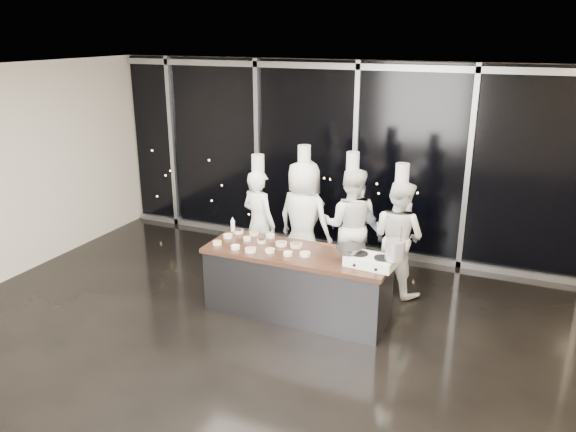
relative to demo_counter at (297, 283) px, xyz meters
name	(u,v)px	position (x,y,z in m)	size (l,w,h in m)	color
ground	(269,346)	(0.00, -0.90, -0.45)	(9.00, 9.00, 0.00)	black
room_shell	(281,167)	(0.18, -0.90, 1.79)	(9.02, 7.02, 3.21)	beige
window_wall	(356,160)	(0.00, 2.53, 1.14)	(8.90, 0.11, 3.20)	black
demo_counter	(297,283)	(0.00, 0.00, 0.00)	(2.46, 0.86, 0.90)	#3A393E
stove	(371,261)	(1.00, -0.07, 0.51)	(0.63, 0.43, 0.14)	white
frying_pan	(348,248)	(0.70, -0.03, 0.61)	(0.57, 0.35, 0.05)	slate
stock_pot	(395,250)	(1.29, -0.08, 0.71)	(0.24, 0.24, 0.24)	silver
prep_bowls	(262,243)	(-0.53, 0.04, 0.47)	(1.37, 0.71, 0.05)	silver
squeeze_bottle	(233,225)	(-1.14, 0.34, 0.55)	(0.06, 0.06, 0.22)	white
chef_far_left	(259,222)	(-1.03, 0.95, 0.41)	(0.71, 0.58, 1.91)	white
chef_left	(304,219)	(-0.38, 1.17, 0.47)	(1.00, 0.77, 2.06)	white
chef_center	(350,225)	(0.31, 1.31, 0.44)	(0.95, 0.79, 1.99)	white
guest	(356,232)	(0.40, 1.36, 0.32)	(0.98, 0.67, 1.55)	#151F3B
chef_right	(398,236)	(1.06, 1.21, 0.40)	(1.01, 0.92, 1.91)	white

